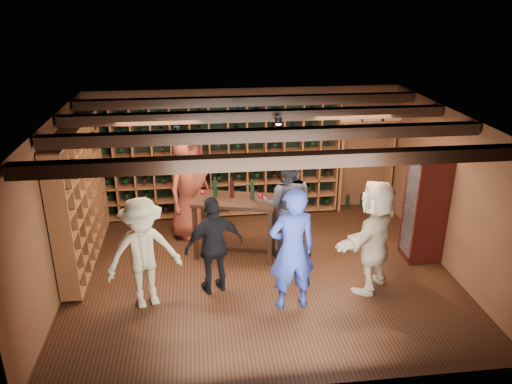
{
  "coord_description": "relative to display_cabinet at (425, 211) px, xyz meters",
  "views": [
    {
      "loc": [
        -0.91,
        -6.85,
        4.2
      ],
      "look_at": [
        -0.06,
        0.2,
        1.32
      ],
      "focal_mm": 35.0,
      "sensor_mm": 36.0,
      "label": 1
    }
  ],
  "objects": [
    {
      "name": "guest_red_floral",
      "position": [
        -3.82,
        1.29,
        0.12
      ],
      "size": [
        1.1,
        1.12,
        1.95
      ],
      "primitive_type": "imported",
      "rotation": [
        0.0,
        0.0,
        0.85
      ],
      "color": "maroon",
      "rests_on": "ground"
    },
    {
      "name": "guest_woman_black",
      "position": [
        -3.46,
        -0.6,
        -0.1
      ],
      "size": [
        0.95,
        0.61,
        1.51
      ],
      "primitive_type": "imported",
      "rotation": [
        0.0,
        0.0,
        3.44
      ],
      "color": "black",
      "rests_on": "ground"
    },
    {
      "name": "tasting_table",
      "position": [
        -3.07,
        0.49,
        0.03
      ],
      "size": [
        1.48,
        1.0,
        1.3
      ],
      "rotation": [
        0.0,
        0.0,
        -0.26
      ],
      "color": "black",
      "rests_on": "ground"
    },
    {
      "name": "guest_khaki",
      "position": [
        -4.45,
        -0.83,
        -0.04
      ],
      "size": [
        1.2,
        0.92,
        1.64
      ],
      "primitive_type": "imported",
      "rotation": [
        0.0,
        0.0,
        0.33
      ],
      "color": "gray",
      "rests_on": "ground"
    },
    {
      "name": "guest_beige",
      "position": [
        -1.13,
        -0.79,
        0.01
      ],
      "size": [
        1.47,
        1.51,
        1.73
      ],
      "primitive_type": "imported",
      "rotation": [
        0.0,
        0.0,
        3.95
      ],
      "color": "tan",
      "rests_on": "ground"
    },
    {
      "name": "crate_shelf",
      "position": [
        -0.31,
        2.12,
        0.71
      ],
      "size": [
        1.2,
        0.32,
        2.07
      ],
      "color": "brown",
      "rests_on": "ground"
    },
    {
      "name": "ground",
      "position": [
        -2.71,
        -0.2,
        -0.86
      ],
      "size": [
        6.0,
        6.0,
        0.0
      ],
      "primitive_type": "plane",
      "color": "black",
      "rests_on": "ground"
    },
    {
      "name": "wine_rack_left",
      "position": [
        -5.54,
        0.62,
        0.29
      ],
      "size": [
        0.3,
        2.65,
        2.2
      ],
      "color": "brown",
      "rests_on": "ground"
    },
    {
      "name": "man_grey_suit",
      "position": [
        -2.22,
        0.36,
        0.05
      ],
      "size": [
        1.03,
        0.89,
        1.82
      ],
      "primitive_type": "imported",
      "rotation": [
        0.0,
        0.0,
        2.88
      ],
      "color": "black",
      "rests_on": "ground"
    },
    {
      "name": "display_cabinet",
      "position": [
        0.0,
        0.0,
        0.0
      ],
      "size": [
        0.55,
        0.5,
        1.75
      ],
      "color": "#350C0A",
      "rests_on": "ground"
    },
    {
      "name": "wine_rack_back",
      "position": [
        -3.24,
        2.13,
        0.29
      ],
      "size": [
        4.65,
        0.3,
        2.2
      ],
      "color": "brown",
      "rests_on": "ground"
    },
    {
      "name": "room_shell",
      "position": [
        -2.71,
        -0.15,
        1.56
      ],
      "size": [
        6.0,
        6.0,
        6.0
      ],
      "color": "brown",
      "rests_on": "ground"
    },
    {
      "name": "man_blue_shirt",
      "position": [
        -2.41,
        -1.12,
        0.05
      ],
      "size": [
        0.7,
        0.51,
        1.81
      ],
      "primitive_type": "imported",
      "rotation": [
        0.0,
        0.0,
        3.26
      ],
      "color": "navy",
      "rests_on": "ground"
    }
  ]
}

